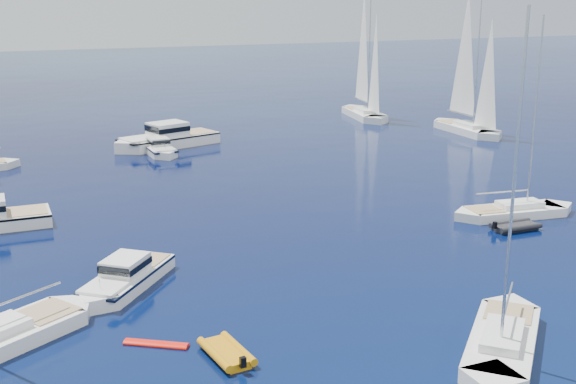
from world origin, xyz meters
name	(u,v)px	position (x,y,z in m)	size (l,w,h in m)	color
motor_cruiser_left	(125,288)	(-12.90, 20.16, 0.00)	(2.48, 8.11, 2.13)	white
motor_cruiser_distant	(166,147)	(-1.63, 56.06, 0.00)	(3.73, 12.19, 3.20)	white
motor_cruiser_horizon	(159,153)	(-3.09, 53.12, 0.00)	(2.37, 7.75, 2.04)	white
sailboat_fore	(502,349)	(1.04, 6.50, 0.00)	(2.72, 10.46, 15.38)	silver
sailboat_centre	(514,216)	(15.00, 22.44, 0.00)	(2.55, 9.80, 14.41)	white
sailboat_sails_r	(466,133)	(31.59, 50.42, 0.00)	(3.19, 12.26, 18.02)	silver
sailboat_sails_far	(364,117)	(26.10, 64.27, 0.00)	(3.25, 12.49, 18.35)	silver
tender_yellow	(227,357)	(-10.39, 10.60, 0.00)	(1.80, 3.20, 0.95)	#CA810B
tender_grey_near	(515,230)	(12.98, 19.90, 0.00)	(1.87, 3.35, 0.95)	black
kayak_orange	(156,345)	(-12.92, 12.94, 0.00)	(0.56, 2.95, 0.30)	red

